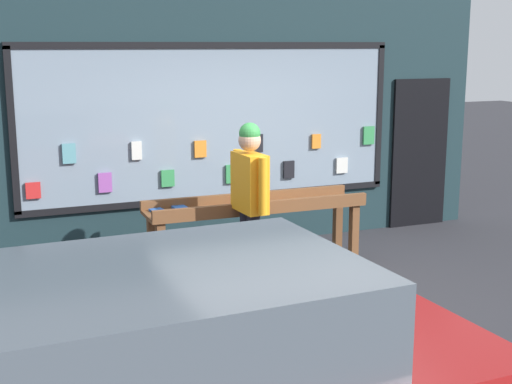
{
  "coord_description": "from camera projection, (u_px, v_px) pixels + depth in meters",
  "views": [
    {
      "loc": [
        -2.97,
        -6.11,
        2.58
      ],
      "look_at": [
        -0.08,
        0.89,
        1.0
      ],
      "focal_mm": 50.0,
      "sensor_mm": 36.0,
      "label": 1
    }
  ],
  "objects": [
    {
      "name": "display_table_main",
      "position": [
        255.0,
        213.0,
        8.0
      ],
      "size": [
        2.51,
        0.61,
        0.9
      ],
      "color": "brown",
      "rests_on": "ground_plane"
    },
    {
      "name": "ground_plane",
      "position": [
        297.0,
        305.0,
        7.17
      ],
      "size": [
        40.0,
        40.0,
        0.0
      ],
      "primitive_type": "plane",
      "color": "#2D2D33"
    },
    {
      "name": "shopfront_facade",
      "position": [
        219.0,
        121.0,
        9.01
      ],
      "size": [
        7.56,
        0.29,
        3.26
      ],
      "color": "#192D33",
      "rests_on": "ground_plane"
    },
    {
      "name": "person_browsing",
      "position": [
        250.0,
        192.0,
        7.4
      ],
      "size": [
        0.25,
        0.69,
        1.79
      ],
      "rotation": [
        0.0,
        0.0,
        1.63
      ],
      "color": "black",
      "rests_on": "ground_plane"
    },
    {
      "name": "small_dog",
      "position": [
        300.0,
        264.0,
        7.53
      ],
      "size": [
        0.34,
        0.56,
        0.43
      ],
      "rotation": [
        0.0,
        0.0,
        1.93
      ],
      "color": "white",
      "rests_on": "ground_plane"
    }
  ]
}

